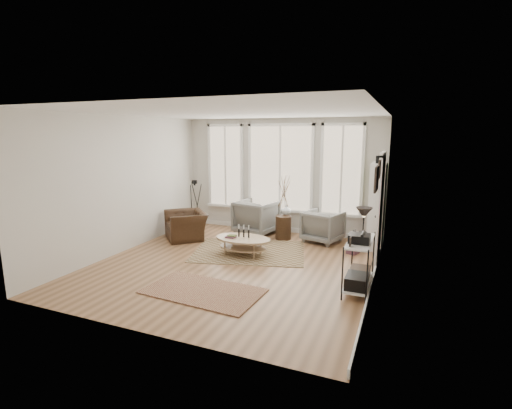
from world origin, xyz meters
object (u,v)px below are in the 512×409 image
at_px(coffee_table, 243,242).
at_px(armchair_left, 257,217).
at_px(accent_chair, 186,225).
at_px(bookcase, 377,205).
at_px(low_shelf, 359,259).
at_px(side_table, 284,208).
at_px(armchair_right, 323,226).

bearing_deg(coffee_table, armchair_left, 102.38).
bearing_deg(accent_chair, bookcase, 59.07).
bearing_deg(armchair_left, low_shelf, 150.25).
relative_size(low_shelf, coffee_table, 1.08).
bearing_deg(bookcase, side_table, -175.29).
height_order(coffee_table, armchair_right, armchair_right).
relative_size(low_shelf, armchair_right, 1.60).
height_order(bookcase, armchair_left, bookcase).
xyz_separation_m(armchair_left, side_table, (0.78, -0.20, 0.33)).
distance_m(coffee_table, accent_chair, 1.90).
distance_m(low_shelf, coffee_table, 2.62).
relative_size(armchair_left, accent_chair, 0.94).
distance_m(low_shelf, armchair_left, 3.81).
relative_size(low_shelf, side_table, 0.82).
bearing_deg(side_table, low_shelf, -48.75).
xyz_separation_m(low_shelf, armchair_left, (-2.84, 2.54, -0.08)).
bearing_deg(accent_chair, armchair_right, 63.07).
bearing_deg(armchair_right, coffee_table, 66.84).
relative_size(low_shelf, armchair_left, 1.37).
xyz_separation_m(bookcase, armchair_left, (-2.90, 0.02, -0.52)).
bearing_deg(coffee_table, side_table, 74.53).
height_order(side_table, accent_chair, side_table).
height_order(bookcase, low_shelf, bookcase).
distance_m(armchair_left, side_table, 0.87).
relative_size(side_table, accent_chair, 1.57).
height_order(armchair_left, accent_chair, armchair_left).
bearing_deg(low_shelf, side_table, 131.25).
bearing_deg(armchair_left, armchair_right, -170.13).
bearing_deg(low_shelf, armchair_right, 114.29).
height_order(bookcase, side_table, bookcase).
distance_m(low_shelf, accent_chair, 4.52).
distance_m(coffee_table, armchair_left, 1.73).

